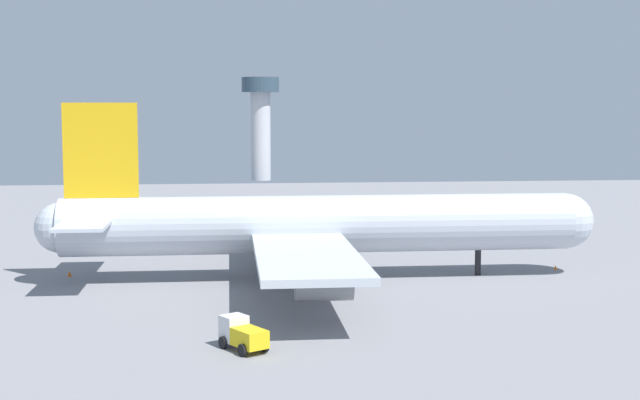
{
  "coord_description": "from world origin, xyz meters",
  "views": [
    {
      "loc": [
        -10.02,
        -97.76,
        19.15
      ],
      "look_at": [
        0.0,
        0.0,
        8.83
      ],
      "focal_mm": 49.81,
      "sensor_mm": 36.0,
      "label": 1
    }
  ],
  "objects_px": {
    "maintenance_van": "(242,334)",
    "safety_cone_nose": "(556,267)",
    "safety_cone_tail": "(70,274)",
    "cargo_airplane": "(318,225)",
    "control_tower": "(261,117)"
  },
  "relations": [
    {
      "from": "maintenance_van",
      "to": "safety_cone_nose",
      "type": "height_order",
      "value": "maintenance_van"
    },
    {
      "from": "maintenance_van",
      "to": "safety_cone_tail",
      "type": "bearing_deg",
      "value": 120.26
    },
    {
      "from": "safety_cone_nose",
      "to": "safety_cone_tail",
      "type": "bearing_deg",
      "value": 178.32
    },
    {
      "from": "maintenance_van",
      "to": "safety_cone_tail",
      "type": "height_order",
      "value": "maintenance_van"
    },
    {
      "from": "cargo_airplane",
      "to": "safety_cone_nose",
      "type": "xyz_separation_m",
      "value": [
        28.41,
        2.15,
        -5.71
      ]
    },
    {
      "from": "cargo_airplane",
      "to": "safety_cone_tail",
      "type": "relative_size",
      "value": 95.94
    },
    {
      "from": "safety_cone_nose",
      "to": "cargo_airplane",
      "type": "bearing_deg",
      "value": -175.67
    },
    {
      "from": "safety_cone_nose",
      "to": "safety_cone_tail",
      "type": "xyz_separation_m",
      "value": [
        -56.42,
        1.65,
        0.04
      ]
    },
    {
      "from": "control_tower",
      "to": "safety_cone_tail",
      "type": "bearing_deg",
      "value": -101.39
    },
    {
      "from": "cargo_airplane",
      "to": "control_tower",
      "type": "distance_m",
      "value": 135.45
    },
    {
      "from": "safety_cone_nose",
      "to": "control_tower",
      "type": "xyz_separation_m",
      "value": [
        -29.98,
        132.88,
        16.26
      ]
    },
    {
      "from": "maintenance_van",
      "to": "control_tower",
      "type": "relative_size",
      "value": 0.18
    },
    {
      "from": "cargo_airplane",
      "to": "control_tower",
      "type": "xyz_separation_m",
      "value": [
        -1.56,
        135.03,
        10.55
      ]
    },
    {
      "from": "cargo_airplane",
      "to": "control_tower",
      "type": "height_order",
      "value": "control_tower"
    },
    {
      "from": "maintenance_van",
      "to": "safety_cone_tail",
      "type": "distance_m",
      "value": 37.83
    }
  ]
}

